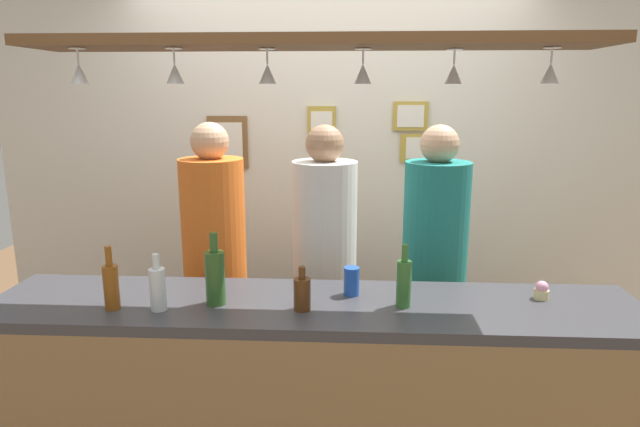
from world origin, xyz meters
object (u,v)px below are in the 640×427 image
object	(u,v)px
bottle_beer_amber_tall	(111,285)
cupcake	(542,291)
picture_frame_crest	(322,127)
picture_frame_upper_small	(410,116)
drink_can	(352,281)
person_middle_white_patterned_shirt	(325,251)
person_right_teal_shirt	(434,252)
bottle_beer_green_import	(404,282)
picture_frame_caricature	(228,142)
picture_frame_lower_pair	(424,148)
bottle_beer_brown_stubby	(302,293)
bottle_soda_clear	(158,288)
person_left_orange_shirt	(214,248)
bottle_champagne_green	(215,276)

from	to	relation	value
bottle_beer_amber_tall	cupcake	bearing A→B (deg)	6.68
picture_frame_crest	picture_frame_upper_small	xyz separation A→B (m)	(0.56, 0.00, 0.07)
drink_can	cupcake	size ratio (longest dim) A/B	1.56
person_middle_white_patterned_shirt	person_right_teal_shirt	size ratio (longest dim) A/B	1.00
bottle_beer_green_import	picture_frame_caricature	xyz separation A→B (m)	(-1.02, 1.43, 0.42)
drink_can	picture_frame_lower_pair	distance (m)	1.46
bottle_beer_amber_tall	bottle_beer_brown_stubby	size ratio (longest dim) A/B	1.44
picture_frame_caricature	bottle_beer_brown_stubby	bearing A→B (deg)	-67.57
bottle_soda_clear	picture_frame_lower_pair	bearing A→B (deg)	51.20
bottle_beer_brown_stubby	picture_frame_lower_pair	xyz separation A→B (m)	(0.65, 1.49, 0.42)
person_left_orange_shirt	picture_frame_lower_pair	bearing A→B (deg)	31.24
person_right_teal_shirt	person_left_orange_shirt	bearing A→B (deg)	180.00
person_left_orange_shirt	bottle_beer_green_import	bearing A→B (deg)	-36.66
bottle_beer_amber_tall	bottle_champagne_green	world-z (taller)	bottle_champagne_green
bottle_champagne_green	picture_frame_caricature	size ratio (longest dim) A/B	0.88
person_left_orange_shirt	bottle_beer_amber_tall	size ratio (longest dim) A/B	6.52
bottle_champagne_green	picture_frame_upper_small	distance (m)	1.81
bottle_soda_clear	picture_frame_crest	world-z (taller)	picture_frame_crest
bottle_soda_clear	cupcake	bearing A→B (deg)	7.42
drink_can	picture_frame_upper_small	distance (m)	1.50
picture_frame_caricature	picture_frame_upper_small	world-z (taller)	picture_frame_upper_small
person_left_orange_shirt	picture_frame_lower_pair	distance (m)	1.48
cupcake	picture_frame_lower_pair	bearing A→B (deg)	104.35
person_middle_white_patterned_shirt	drink_can	bearing A→B (deg)	-76.34
bottle_champagne_green	cupcake	bearing A→B (deg)	5.51
picture_frame_caricature	cupcake	bearing A→B (deg)	-39.38
person_middle_white_patterned_shirt	picture_frame_caricature	world-z (taller)	picture_frame_caricature
picture_frame_caricature	picture_frame_upper_small	bearing A→B (deg)	0.00
cupcake	picture_frame_crest	bearing A→B (deg)	126.97
person_middle_white_patterned_shirt	cupcake	bearing A→B (deg)	-32.26
picture_frame_lower_pair	bottle_champagne_green	bearing A→B (deg)	-124.90
picture_frame_lower_pair	picture_frame_upper_small	distance (m)	0.22
cupcake	picture_frame_lower_pair	xyz separation A→B (m)	(-0.34, 1.32, 0.46)
person_middle_white_patterned_shirt	bottle_beer_amber_tall	distance (m)	1.14
cupcake	picture_frame_crest	distance (m)	1.75
person_middle_white_patterned_shirt	picture_frame_upper_small	world-z (taller)	picture_frame_upper_small
person_left_orange_shirt	picture_frame_crest	world-z (taller)	picture_frame_crest
person_left_orange_shirt	cupcake	distance (m)	1.64
bottle_champagne_green	picture_frame_lower_pair	bearing A→B (deg)	55.10
bottle_beer_brown_stubby	picture_frame_caricature	xyz separation A→B (m)	(-0.61, 1.49, 0.45)
person_middle_white_patterned_shirt	bottle_beer_amber_tall	size ratio (longest dim) A/B	6.48
bottle_soda_clear	picture_frame_caricature	size ratio (longest dim) A/B	0.68
drink_can	picture_frame_lower_pair	size ratio (longest dim) A/B	0.41
bottle_champagne_green	picture_frame_crest	bearing A→B (deg)	76.22
bottle_beer_green_import	bottle_soda_clear	distance (m)	0.98
picture_frame_upper_small	bottle_soda_clear	bearing A→B (deg)	-126.64
bottle_beer_brown_stubby	cupcake	size ratio (longest dim) A/B	2.31
bottle_champagne_green	cupcake	world-z (taller)	bottle_champagne_green
bottle_soda_clear	person_middle_white_patterned_shirt	bearing A→B (deg)	51.94
picture_frame_lower_pair	cupcake	bearing A→B (deg)	-75.65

